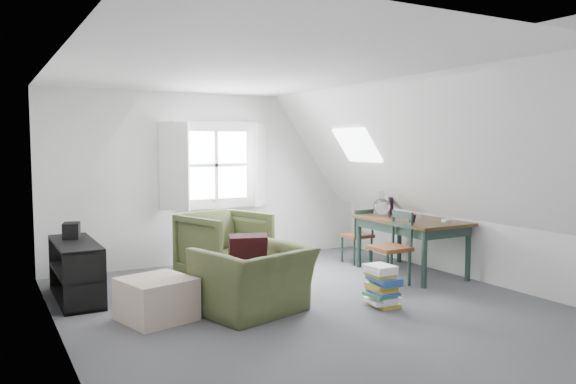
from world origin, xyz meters
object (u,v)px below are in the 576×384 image
media_shelf (77,274)px  ottoman (157,299)px  armchair_far (225,279)px  magazine_stack (382,286)px  dining_table (411,226)px  dining_chair_near (392,247)px  dining_chair_far (358,235)px  armchair_near (254,313)px

media_shelf → ottoman: bearing=-58.2°
armchair_far → magazine_stack: bearing=-80.9°
dining_table → dining_chair_near: dining_chair_near is taller
armchair_far → dining_chair_near: dining_chair_near is taller
ottoman → dining_chair_far: bearing=19.9°
media_shelf → dining_chair_near: bearing=-13.3°
ottoman → dining_chair_near: dining_chair_near is taller
dining_table → dining_chair_near: bearing=-146.3°
armchair_far → magazine_stack: (1.02, -1.99, 0.23)m
armchair_far → media_shelf: 1.88m
dining_table → media_shelf: 4.27m
magazine_stack → dining_table: bearing=38.5°
armchair_near → dining_chair_far: (2.41, 1.48, 0.43)m
armchair_near → armchair_far: 1.57m
dining_chair_far → magazine_stack: 2.23m
dining_chair_far → dining_chair_near: 1.28m
armchair_far → ottoman: 1.80m
armchair_near → media_shelf: (-1.54, 1.41, 0.30)m
armchair_far → dining_table: bearing=-40.0°
magazine_stack → armchair_far: bearing=117.1°
ottoman → dining_chair_near: bearing=-0.1°
armchair_near → dining_chair_far: 2.86m
armchair_far → ottoman: (-1.26, -1.27, 0.21)m
dining_chair_far → media_shelf: size_ratio=0.63×
armchair_near → ottoman: (-0.95, 0.27, 0.21)m
dining_table → dining_chair_far: bearing=108.8°
armchair_far → dining_chair_far: size_ratio=1.19×
dining_table → media_shelf: (-4.18, 0.81, -0.35)m
ottoman → dining_chair_far: (3.36, 1.22, 0.21)m
magazine_stack → dining_chair_near: bearing=44.7°
dining_chair_near → media_shelf: (-3.58, 1.15, -0.18)m
magazine_stack → dining_chair_far: bearing=60.7°
armchair_near → media_shelf: size_ratio=0.82×
armchair_near → ottoman: ottoman is taller
ottoman → dining_table: bearing=5.2°
dining_chair_near → magazine_stack: (-0.72, -0.71, -0.25)m
media_shelf → magazine_stack: 3.42m
armchair_near → dining_chair_near: 2.11m
media_shelf → magazine_stack: media_shelf is taller
dining_chair_far → ottoman: bearing=15.2°
ottoman → magazine_stack: 2.39m
media_shelf → armchair_near: bearing=-37.9°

